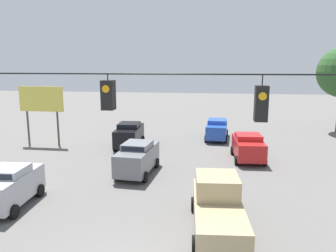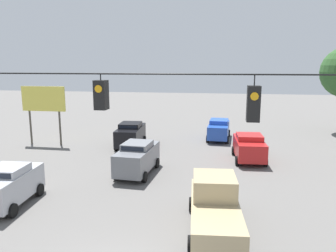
{
  "view_description": "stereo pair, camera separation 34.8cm",
  "coord_description": "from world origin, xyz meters",
  "views": [
    {
      "loc": [
        -2.87,
        8.26,
        6.73
      ],
      "look_at": [
        0.07,
        -11.65,
        2.94
      ],
      "focal_mm": 35.0,
      "sensor_mm": 36.0,
      "label": 1
    },
    {
      "loc": [
        -3.22,
        8.21,
        6.73
      ],
      "look_at": [
        0.07,
        -11.65,
        2.94
      ],
      "focal_mm": 35.0,
      "sensor_mm": 36.0,
      "label": 2
    }
  ],
  "objects": [
    {
      "name": "traffic_cone_third",
      "position": [
        7.01,
        -8.18,
        0.29
      ],
      "size": [
        0.38,
        0.38,
        0.58
      ],
      "primitive_type": "cone",
      "color": "orange",
      "rests_on": "ground_plane"
    },
    {
      "name": "sedan_black_withflow_far",
      "position": [
        4.14,
        -17.35,
        1.05
      ],
      "size": [
        2.2,
        4.41,
        2.02
      ],
      "color": "black",
      "rests_on": "ground_plane"
    },
    {
      "name": "sedan_grey_withflow_mid",
      "position": [
        1.86,
        -10.85,
        1.04
      ],
      "size": [
        2.17,
        4.41,
        2.0
      ],
      "color": "slate",
      "rests_on": "ground_plane"
    },
    {
      "name": "pickup_truck_tan_crossing_near",
      "position": [
        -3.05,
        -4.61,
        0.98
      ],
      "size": [
        2.49,
        5.52,
        2.12
      ],
      "color": "tan",
      "rests_on": "ground_plane"
    },
    {
      "name": "traffic_cone_second",
      "position": [
        7.01,
        -5.27,
        0.29
      ],
      "size": [
        0.38,
        0.38,
        0.58
      ],
      "primitive_type": "cone",
      "color": "orange",
      "rests_on": "ground_plane"
    },
    {
      "name": "sedan_red_oncoming_far",
      "position": [
        -5.21,
        -14.95,
        0.98
      ],
      "size": [
        2.3,
        4.19,
        1.88
      ],
      "color": "red",
      "rests_on": "ground_plane"
    },
    {
      "name": "sedan_blue_oncoming_deep",
      "position": [
        -3.02,
        -21.32,
        0.96
      ],
      "size": [
        2.13,
        4.52,
        1.83
      ],
      "color": "#234CB2",
      "rests_on": "ground_plane"
    },
    {
      "name": "overhead_signal_span",
      "position": [
        0.05,
        -0.2,
        4.45
      ],
      "size": [
        18.54,
        0.38,
        7.23
      ],
      "color": "slate",
      "rests_on": "ground_plane"
    },
    {
      "name": "roadside_billboard",
      "position": [
        11.46,
        -16.88,
        3.59
      ],
      "size": [
        3.84,
        0.16,
        4.96
      ],
      "color": "#4C473D",
      "rests_on": "ground_plane"
    },
    {
      "name": "sedan_silver_parked_shoulder",
      "position": [
        6.8,
        -5.29,
        1.01
      ],
      "size": [
        2.14,
        3.93,
        1.95
      ],
      "color": "#A8AAB2",
      "rests_on": "ground_plane"
    }
  ]
}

